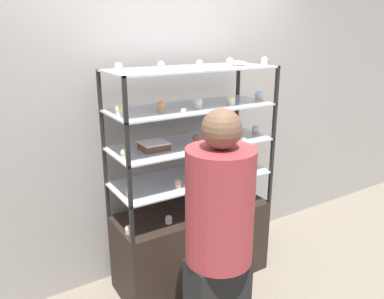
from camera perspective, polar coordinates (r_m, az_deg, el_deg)
The scene contains 37 objects.
ground_plane at distance 3.37m, azimuth 0.00°, elevation -18.72°, with size 20.00×20.00×0.00m, color gray.
back_wall at distance 3.13m, azimuth -3.78°, elevation 4.71°, with size 8.00×0.05×2.60m.
display_base at distance 3.19m, azimuth 0.00°, elevation -14.14°, with size 1.25×0.49×0.63m.
display_riser_lower at distance 2.93m, azimuth 0.00°, elevation -4.47°, with size 1.25×0.49×0.28m.
display_riser_middle at distance 2.84m, azimuth 0.00°, elevation 0.75°, with size 1.25×0.49×0.28m.
display_riser_upper at distance 2.77m, azimuth 0.00°, elevation 6.28°, with size 1.25×0.49×0.28m.
display_riser_top at distance 2.73m, azimuth 0.00°, elevation 12.02°, with size 1.25×0.49×0.28m.
layer_cake_centerpiece at distance 3.02m, azimuth 2.03°, elevation -2.07°, with size 0.19×0.19×0.14m.
sheet_cake_frosted at distance 2.67m, azimuth -5.83°, elevation 0.57°, with size 0.19×0.17×0.06m.
cupcake_0 at distance 2.73m, azimuth -9.62°, elevation -11.96°, with size 0.05×0.05×0.06m.
cupcake_1 at distance 2.83m, azimuth -3.57°, elevation -10.60°, with size 0.05×0.05×0.06m.
cupcake_2 at distance 2.97m, azimuth 0.96°, elevation -9.04°, with size 0.05×0.05×0.06m.
cupcake_3 at distance 3.09m, azimuth 5.76°, elevation -8.06°, with size 0.05×0.05×0.06m.
cupcake_4 at distance 3.30m, azimuth 8.68°, elevation -6.48°, with size 0.05×0.05×0.06m.
price_tag_0 at distance 3.01m, azimuth 6.83°, elevation -9.01°, with size 0.04×0.00×0.04m.
cupcake_5 at distance 2.61m, azimuth -9.51°, elevation -6.48°, with size 0.05×0.05×0.07m.
cupcake_6 at distance 2.72m, azimuth -2.18°, elevation -5.20°, with size 0.05×0.05×0.07m.
cupcake_7 at distance 3.19m, azimuth 9.29°, elevation -1.94°, with size 0.05×0.05×0.07m.
price_tag_1 at distance 2.90m, azimuth 7.26°, elevation -4.01°, with size 0.04×0.00×0.04m.
cupcake_8 at distance 2.49m, azimuth -10.18°, elevation -0.70°, with size 0.06×0.06×0.07m.
cupcake_9 at distance 2.79m, azimuth 0.65°, elevation 1.57°, with size 0.06×0.06×0.07m.
cupcake_10 at distance 3.10m, azimuth 9.65°, elevation 2.93°, with size 0.06×0.06×0.07m.
price_tag_2 at distance 2.83m, azimuth 7.88°, elevation 1.35°, with size 0.04×0.00×0.04m.
cupcake_11 at distance 2.48m, azimuth -10.87°, elevation 5.88°, with size 0.07×0.07×0.08m.
cupcake_12 at distance 2.56m, azimuth -4.75°, elevation 6.50°, with size 0.07×0.07×0.08m.
cupcake_13 at distance 2.68m, azimuth 0.93°, elevation 7.06°, with size 0.07×0.07×0.08m.
cupcake_14 at distance 2.82m, azimuth 5.95°, elevation 7.52°, with size 0.07×0.07×0.08m.
cupcake_15 at distance 3.03m, azimuth 10.16°, elevation 8.03°, with size 0.07×0.07×0.08m.
price_tag_3 at distance 2.47m, azimuth -1.31°, elevation 5.79°, with size 0.04×0.00×0.04m.
cupcake_16 at distance 2.43m, azimuth -11.14°, elevation 12.13°, with size 0.05×0.05×0.06m.
cupcake_17 at distance 2.52m, azimuth -4.73°, elevation 12.58°, with size 0.05×0.05×0.06m.
cupcake_18 at distance 2.62m, azimuth 1.15°, elevation 12.82°, with size 0.05×0.05×0.06m.
cupcake_19 at distance 2.85m, azimuth 5.77°, elevation 13.13°, with size 0.05×0.05×0.06m.
cupcake_20 at distance 2.98m, azimuth 10.96°, elevation 13.09°, with size 0.05×0.05×0.06m.
price_tag_4 at distance 2.42m, azimuth -1.58°, elevation 12.23°, with size 0.04×0.00×0.04m.
donut_glazed at distance 2.95m, azimuth 7.00°, elevation 12.93°, with size 0.13×0.13×0.03m.
customer_figure at distance 2.17m, azimuth 4.12°, elevation -13.69°, with size 0.38×0.38×1.63m.
Camera 1 is at (-1.43, -2.31, 2.00)m, focal length 35.00 mm.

